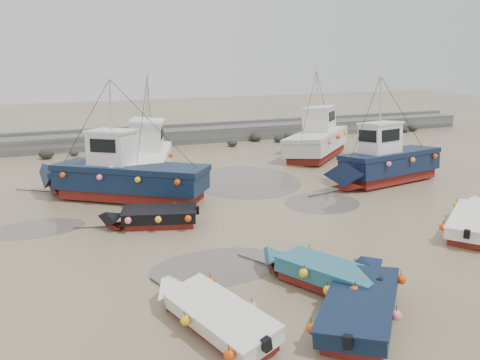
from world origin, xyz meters
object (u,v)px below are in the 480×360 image
object	(u,v)px
person	(184,201)
cabin_boat_2	(384,161)
dinghy_1	(364,300)
cabin_boat_1	(145,159)
dinghy_2	(319,269)
dinghy_3	(475,219)
cabin_boat_0	(120,175)
dinghy_4	(151,215)
dinghy_0	(214,310)
cabin_boat_3	(320,138)

from	to	relation	value
person	cabin_boat_2	bearing A→B (deg)	151.63
dinghy_1	cabin_boat_1	world-z (taller)	cabin_boat_1
dinghy_2	dinghy_3	bearing A→B (deg)	-17.42
cabin_boat_2	person	bearing A→B (deg)	75.99
cabin_boat_0	cabin_boat_2	distance (m)	15.17
dinghy_1	cabin_boat_0	distance (m)	15.33
dinghy_4	person	world-z (taller)	dinghy_4
dinghy_0	person	world-z (taller)	dinghy_0
cabin_boat_2	dinghy_0	bearing A→B (deg)	117.92
dinghy_1	dinghy_2	size ratio (longest dim) A/B	1.05
cabin_boat_2	cabin_boat_3	xyz separation A→B (m)	(0.22, 7.93, -0.02)
dinghy_2	cabin_boat_1	world-z (taller)	cabin_boat_1
dinghy_2	dinghy_1	bearing A→B (deg)	-112.95
cabin_boat_3	dinghy_4	bearing A→B (deg)	-97.12
dinghy_2	dinghy_4	size ratio (longest dim) A/B	0.96
dinghy_1	cabin_boat_1	distance (m)	17.85
cabin_boat_0	dinghy_1	bearing A→B (deg)	-126.36
dinghy_2	cabin_boat_3	size ratio (longest dim) A/B	0.64
dinghy_1	dinghy_0	bearing A→B (deg)	-150.93
cabin_boat_3	person	xyz separation A→B (m)	(-12.19, -7.19, -1.35)
dinghy_2	person	bearing A→B (deg)	71.33
dinghy_0	dinghy_3	world-z (taller)	same
dinghy_3	cabin_boat_2	distance (m)	7.84
dinghy_0	cabin_boat_0	size ratio (longest dim) A/B	0.58
dinghy_3	dinghy_4	distance (m)	14.29
cabin_boat_0	cabin_boat_3	size ratio (longest dim) A/B	1.23
dinghy_4	dinghy_0	bearing A→B (deg)	-163.33
dinghy_2	cabin_boat_0	bearing A→B (deg)	82.88
dinghy_0	dinghy_4	size ratio (longest dim) A/B	1.08
cabin_boat_3	dinghy_0	bearing A→B (deg)	-79.43
dinghy_0	dinghy_3	bearing A→B (deg)	-5.30
dinghy_2	dinghy_0	bearing A→B (deg)	166.66
cabin_boat_2	person	world-z (taller)	cabin_boat_2
dinghy_0	cabin_boat_1	world-z (taller)	cabin_boat_1
dinghy_3	person	world-z (taller)	dinghy_3
dinghy_2	person	xyz separation A→B (m)	(-2.14, 10.50, -0.55)
cabin_boat_1	dinghy_2	bearing A→B (deg)	-61.41
cabin_boat_3	person	world-z (taller)	cabin_boat_3
dinghy_2	cabin_boat_3	world-z (taller)	cabin_boat_3
dinghy_0	cabin_boat_2	bearing A→B (deg)	19.00
dinghy_2	dinghy_4	xyz separation A→B (m)	(-4.35, 7.37, 0.00)
dinghy_4	person	distance (m)	3.87
cabin_boat_1	cabin_boat_2	bearing A→B (deg)	-6.52
dinghy_1	cabin_boat_1	xyz separation A→B (m)	(-3.62, 17.46, 0.78)
dinghy_1	dinghy_4	xyz separation A→B (m)	(-4.63, 9.56, 0.02)
dinghy_2	cabin_boat_0	size ratio (longest dim) A/B	0.52
dinghy_3	person	size ratio (longest dim) A/B	3.66
dinghy_0	cabin_boat_0	world-z (taller)	cabin_boat_0
cabin_boat_1	cabin_boat_2	distance (m)	14.28
dinghy_1	dinghy_3	world-z (taller)	same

